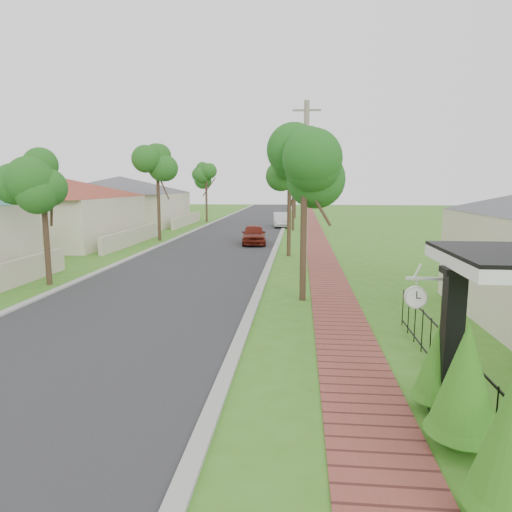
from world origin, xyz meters
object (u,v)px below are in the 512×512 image
at_px(parked_car_red, 254,234).
at_px(near_tree, 305,165).
at_px(porch_post, 451,352).
at_px(parked_car_white, 281,220).
at_px(station_clock, 416,296).
at_px(utility_pole, 306,186).

xyz_separation_m(parked_car_red, near_tree, (3.06, -14.16, 3.80)).
bearing_deg(porch_post, parked_car_white, 96.98).
xyz_separation_m(porch_post, station_clock, (-0.49, 0.40, 0.83)).
height_order(near_tree, station_clock, near_tree).
bearing_deg(near_tree, station_clock, -75.37).
bearing_deg(porch_post, utility_pole, 99.92).
bearing_deg(utility_pole, station_clock, -81.96).
distance_m(parked_car_white, near_tree, 26.69).
height_order(utility_pole, station_clock, utility_pole).
height_order(porch_post, parked_car_red, porch_post).
height_order(parked_car_white, station_clock, station_clock).
bearing_deg(near_tree, parked_car_red, 102.19).
bearing_deg(station_clock, porch_post, -39.34).
bearing_deg(station_clock, parked_car_red, 103.02).
bearing_deg(parked_car_white, near_tree, -90.76).
bearing_deg(porch_post, near_tree, 107.33).
relative_size(porch_post, near_tree, 0.45).
bearing_deg(station_clock, near_tree, 104.63).
bearing_deg(near_tree, utility_pole, 88.93).
height_order(parked_car_red, near_tree, near_tree).
relative_size(parked_car_red, utility_pole, 0.51).
xyz_separation_m(porch_post, near_tree, (-2.35, 7.53, 3.31)).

